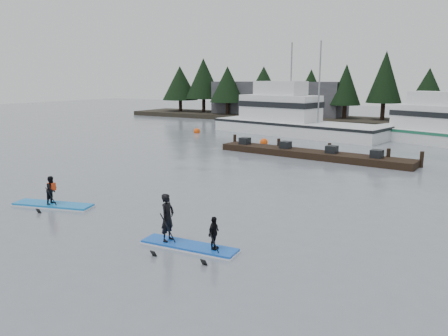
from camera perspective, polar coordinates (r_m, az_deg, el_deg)
The scene contains 10 objects.
ground at distance 16.83m, azimuth -10.61°, elevation -7.20°, with size 160.00×160.00×0.00m, color slate.
far_shore at distance 55.15m, azimuth 19.64°, elevation 5.62°, with size 70.00×8.00×0.60m, color #2D281E.
treeline at distance 55.18m, azimuth 19.62°, elevation 5.31°, with size 60.00×4.00×8.00m, color black, non-canonical shape.
waterfront_building at distance 61.14m, azimuth 7.08°, elevation 8.79°, with size 18.00×6.00×5.00m, color #4C4C51.
fishing_boat_large at distance 43.74m, azimuth 8.92°, elevation 5.36°, with size 17.94×8.04×9.82m.
floating_dock at distance 30.89m, azimuth 11.28°, elevation 1.78°, with size 13.88×1.85×0.46m, color black.
buoy_b at distance 36.71m, azimuth 5.23°, elevation 3.12°, with size 0.63×0.63×0.63m, color #FF510C.
buoy_a at distance 44.34m, azimuth -3.57°, elevation 4.59°, with size 0.63×0.63×0.63m, color #FF510C.
paddleboard_solo at distance 20.04m, azimuth -21.49°, elevation -3.65°, with size 3.58×1.79×1.80m.
paddleboard_duo at distance 14.26m, azimuth -5.17°, elevation -8.17°, with size 3.31×1.27×2.25m.
Camera 1 is at (10.66, -11.87, 5.35)m, focal length 35.00 mm.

